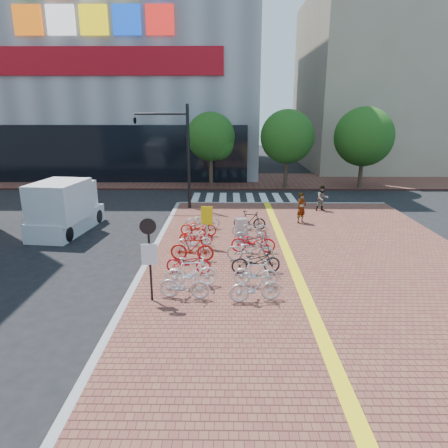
{
  "coord_description": "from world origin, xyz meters",
  "views": [
    {
      "loc": [
        -0.63,
        -14.48,
        6.21
      ],
      "look_at": [
        -0.8,
        2.66,
        1.3
      ],
      "focal_mm": 32.0,
      "sensor_mm": 36.0,
      "label": 1
    }
  ],
  "objects_px": {
    "bike_2": "(189,262)",
    "bike_9": "(256,273)",
    "bike_13": "(251,235)",
    "yellow_sign": "(207,219)",
    "pedestrian_b": "(322,198)",
    "pedestrian_a": "(301,208)",
    "bike_6": "(198,227)",
    "box_truck": "(65,207)",
    "bike_3": "(192,248)",
    "bike_11": "(250,250)",
    "bike_1": "(191,272)",
    "bike_8": "(255,287)",
    "bike_7": "(202,220)",
    "bike_15": "(250,220)",
    "bike_12": "(253,241)",
    "traffic_light_pole": "(164,137)",
    "bike_0": "(184,284)",
    "bike_4": "(194,241)",
    "bike_14": "(250,227)",
    "bike_10": "(256,261)",
    "notice_sign": "(149,250)",
    "bike_5": "(196,236)"
  },
  "relations": [
    {
      "from": "bike_10",
      "to": "bike_12",
      "type": "distance_m",
      "value": 2.35
    },
    {
      "from": "bike_4",
      "to": "yellow_sign",
      "type": "distance_m",
      "value": 1.13
    },
    {
      "from": "pedestrian_a",
      "to": "bike_7",
      "type": "bearing_deg",
      "value": 156.74
    },
    {
      "from": "bike_11",
      "to": "bike_12",
      "type": "distance_m",
      "value": 1.13
    },
    {
      "from": "yellow_sign",
      "to": "box_truck",
      "type": "xyz_separation_m",
      "value": [
        -7.58,
        2.91,
        -0.17
      ]
    },
    {
      "from": "bike_10",
      "to": "pedestrian_b",
      "type": "distance_m",
      "value": 11.08
    },
    {
      "from": "bike_7",
      "to": "pedestrian_b",
      "type": "xyz_separation_m",
      "value": [
        7.19,
        4.13,
        0.31
      ]
    },
    {
      "from": "bike_12",
      "to": "box_truck",
      "type": "distance_m",
      "value": 10.3
    },
    {
      "from": "bike_8",
      "to": "bike_11",
      "type": "bearing_deg",
      "value": -10.84
    },
    {
      "from": "bike_0",
      "to": "bike_14",
      "type": "distance_m",
      "value": 7.29
    },
    {
      "from": "bike_2",
      "to": "pedestrian_a",
      "type": "xyz_separation_m",
      "value": [
        5.57,
        7.22,
        0.39
      ]
    },
    {
      "from": "pedestrian_b",
      "to": "pedestrian_a",
      "type": "bearing_deg",
      "value": -131.7
    },
    {
      "from": "pedestrian_b",
      "to": "notice_sign",
      "type": "distance_m",
      "value": 14.93
    },
    {
      "from": "bike_13",
      "to": "yellow_sign",
      "type": "bearing_deg",
      "value": 103.29
    },
    {
      "from": "bike_11",
      "to": "yellow_sign",
      "type": "bearing_deg",
      "value": 53.49
    },
    {
      "from": "notice_sign",
      "to": "bike_4",
      "type": "bearing_deg",
      "value": 78.03
    },
    {
      "from": "notice_sign",
      "to": "bike_7",
      "type": "bearing_deg",
      "value": 81.93
    },
    {
      "from": "bike_6",
      "to": "bike_15",
      "type": "relative_size",
      "value": 1.06
    },
    {
      "from": "bike_0",
      "to": "bike_2",
      "type": "bearing_deg",
      "value": 7.81
    },
    {
      "from": "bike_10",
      "to": "traffic_light_pole",
      "type": "relative_size",
      "value": 0.29
    },
    {
      "from": "bike_11",
      "to": "pedestrian_a",
      "type": "bearing_deg",
      "value": -21.55
    },
    {
      "from": "bike_14",
      "to": "pedestrian_a",
      "type": "height_order",
      "value": "pedestrian_a"
    },
    {
      "from": "bike_2",
      "to": "bike_9",
      "type": "xyz_separation_m",
      "value": [
        2.5,
        -1.08,
        0.03
      ]
    },
    {
      "from": "bike_8",
      "to": "bike_15",
      "type": "bearing_deg",
      "value": -11.95
    },
    {
      "from": "bike_1",
      "to": "traffic_light_pole",
      "type": "height_order",
      "value": "traffic_light_pole"
    },
    {
      "from": "bike_3",
      "to": "bike_9",
      "type": "relative_size",
      "value": 1.12
    },
    {
      "from": "bike_2",
      "to": "bike_4",
      "type": "height_order",
      "value": "bike_4"
    },
    {
      "from": "box_truck",
      "to": "bike_5",
      "type": "bearing_deg",
      "value": -20.34
    },
    {
      "from": "bike_11",
      "to": "bike_15",
      "type": "distance_m",
      "value": 4.6
    },
    {
      "from": "notice_sign",
      "to": "pedestrian_b",
      "type": "bearing_deg",
      "value": 55.86
    },
    {
      "from": "bike_1",
      "to": "bike_13",
      "type": "relative_size",
      "value": 1.16
    },
    {
      "from": "bike_7",
      "to": "bike_12",
      "type": "distance_m",
      "value": 4.29
    },
    {
      "from": "bike_3",
      "to": "notice_sign",
      "type": "bearing_deg",
      "value": 168.64
    },
    {
      "from": "bike_6",
      "to": "bike_9",
      "type": "xyz_separation_m",
      "value": [
        2.47,
        -5.83,
        0.02
      ]
    },
    {
      "from": "bike_10",
      "to": "bike_13",
      "type": "bearing_deg",
      "value": -6.91
    },
    {
      "from": "bike_3",
      "to": "pedestrian_a",
      "type": "bearing_deg",
      "value": -39.14
    },
    {
      "from": "bike_8",
      "to": "bike_13",
      "type": "relative_size",
      "value": 1.07
    },
    {
      "from": "bike_6",
      "to": "box_truck",
      "type": "xyz_separation_m",
      "value": [
        -7.07,
        1.19,
        0.69
      ]
    },
    {
      "from": "bike_3",
      "to": "bike_8",
      "type": "xyz_separation_m",
      "value": [
        2.39,
        -3.67,
        -0.03
      ]
    },
    {
      "from": "bike_11",
      "to": "bike_1",
      "type": "bearing_deg",
      "value": 144.63
    },
    {
      "from": "bike_7",
      "to": "box_truck",
      "type": "xyz_separation_m",
      "value": [
        -7.19,
        0.03,
        0.68
      ]
    },
    {
      "from": "bike_11",
      "to": "pedestrian_b",
      "type": "distance_m",
      "value": 10.04
    },
    {
      "from": "bike_14",
      "to": "box_truck",
      "type": "xyz_separation_m",
      "value": [
        -9.63,
        1.23,
        0.69
      ]
    },
    {
      "from": "pedestrian_a",
      "to": "pedestrian_b",
      "type": "height_order",
      "value": "pedestrian_a"
    },
    {
      "from": "bike_2",
      "to": "bike_7",
      "type": "relative_size",
      "value": 0.95
    },
    {
      "from": "bike_9",
      "to": "bike_15",
      "type": "distance_m",
      "value": 6.95
    },
    {
      "from": "bike_0",
      "to": "traffic_light_pole",
      "type": "bearing_deg",
      "value": 17.16
    },
    {
      "from": "bike_6",
      "to": "bike_9",
      "type": "relative_size",
      "value": 1.1
    },
    {
      "from": "yellow_sign",
      "to": "bike_8",
      "type": "bearing_deg",
      "value": -70.88
    },
    {
      "from": "bike_2",
      "to": "pedestrian_b",
      "type": "height_order",
      "value": "pedestrian_b"
    }
  ]
}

